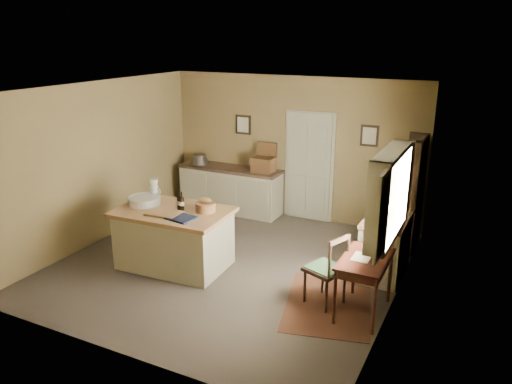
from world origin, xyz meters
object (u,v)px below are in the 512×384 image
sideboard (231,188)px  desk_chair (325,269)px  work_island (174,236)px  writing_desk (365,265)px  shelving_unit (413,194)px  right_cabinet (385,245)px

sideboard → desk_chair: sideboard is taller
work_island → sideboard: bearing=96.7°
work_island → writing_desk: (2.96, -0.06, 0.19)m
shelving_unit → right_cabinet: bearing=-97.2°
sideboard → writing_desk: (3.39, -2.64, 0.19)m
writing_desk → desk_chair: size_ratio=0.94×
work_island → writing_desk: 2.96m
writing_desk → desk_chair: desk_chair is taller
work_island → desk_chair: work_island is taller
desk_chair → right_cabinet: (0.52, 1.20, -0.03)m
desk_chair → shelving_unit: 2.52m
sideboard → right_cabinet: sideboard is taller
sideboard → shelving_unit: 3.57m
writing_desk → right_cabinet: (-0.00, 1.21, -0.21)m
work_island → right_cabinet: (2.96, 1.14, -0.02)m
work_island → shelving_unit: bearing=34.2°
writing_desk → sideboard: bearing=142.1°
writing_desk → desk_chair: (-0.52, 0.01, -0.18)m
work_island → writing_desk: bearing=-4.0°
writing_desk → right_cabinet: right_cabinet is taller
desk_chair → shelving_unit: size_ratio=0.53×
right_cabinet → shelving_unit: size_ratio=0.57×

